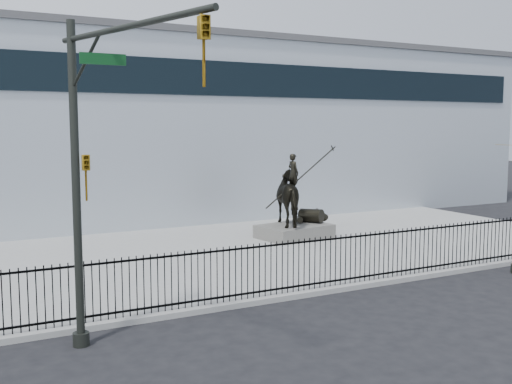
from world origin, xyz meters
name	(u,v)px	position (x,y,z in m)	size (l,w,h in m)	color
ground	(346,304)	(0.00, 0.00, 0.00)	(120.00, 120.00, 0.00)	black
plaza	(234,253)	(0.00, 7.00, 0.07)	(30.00, 12.00, 0.15)	gray
building	(133,131)	(0.00, 20.00, 4.50)	(44.00, 14.00, 9.00)	silver
picket_fence	(321,262)	(0.00, 1.25, 0.90)	(22.10, 0.10, 1.50)	black
statue_plinth	(294,231)	(3.42, 8.29, 0.42)	(2.88, 1.98, 0.54)	#504D49
equestrian_statue	(296,198)	(3.47, 8.30, 1.82)	(3.65, 2.57, 3.13)	black
traffic_signal_left	(96,165)	(-6.75, -0.62, 4.03)	(1.52, 4.84, 7.00)	black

